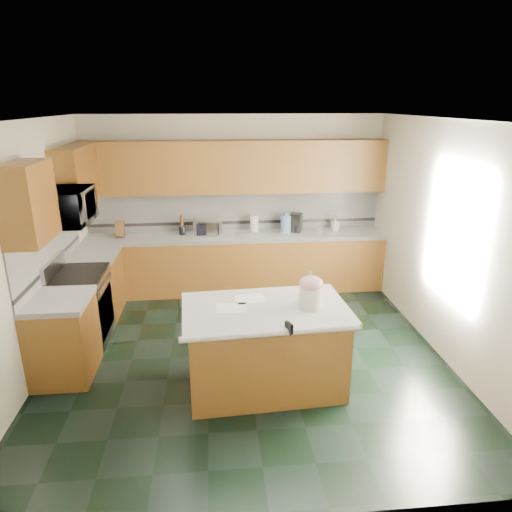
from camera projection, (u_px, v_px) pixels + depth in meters
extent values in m
plane|color=black|center=(246.00, 354.00, 5.47)|extent=(4.60, 4.60, 0.00)
plane|color=white|center=(245.00, 120.00, 4.60)|extent=(4.60, 4.60, 0.00)
cube|color=beige|center=(235.00, 203.00, 7.22)|extent=(4.60, 0.04, 2.70)
cube|color=beige|center=(273.00, 359.00, 2.85)|extent=(4.60, 0.04, 2.70)
cube|color=beige|center=(27.00, 253.00, 4.83)|extent=(0.04, 4.60, 2.70)
cube|color=beige|center=(446.00, 241.00, 5.24)|extent=(0.04, 4.60, 2.70)
cube|color=#3D2009|center=(237.00, 264.00, 7.22)|extent=(4.60, 0.60, 0.86)
cube|color=white|center=(236.00, 236.00, 7.07)|extent=(4.60, 0.64, 0.06)
cube|color=#3D2009|center=(235.00, 167.00, 6.86)|extent=(4.60, 0.33, 0.78)
cube|color=silver|center=(235.00, 210.00, 7.23)|extent=(4.60, 0.02, 0.63)
cube|color=black|center=(235.00, 222.00, 7.29)|extent=(4.60, 0.01, 0.05)
cube|color=#3D2009|center=(97.00, 286.00, 6.37)|extent=(0.60, 0.82, 0.86)
cube|color=white|center=(93.00, 255.00, 6.22)|extent=(0.64, 0.82, 0.06)
cube|color=#3D2009|center=(63.00, 340.00, 4.93)|extent=(0.60, 0.72, 0.86)
cube|color=white|center=(57.00, 301.00, 4.78)|extent=(0.64, 0.72, 0.06)
cube|color=silver|center=(49.00, 248.00, 5.39)|extent=(0.02, 2.30, 0.63)
cube|color=black|center=(52.00, 263.00, 5.45)|extent=(0.01, 2.30, 0.05)
cube|color=#3D2009|center=(76.00, 176.00, 6.00)|extent=(0.33, 1.09, 0.78)
cube|color=#3D2009|center=(28.00, 203.00, 4.43)|extent=(0.33, 0.72, 0.78)
cube|color=#B7B7BC|center=(82.00, 310.00, 5.62)|extent=(0.60, 0.76, 0.88)
cube|color=black|center=(106.00, 312.00, 5.66)|extent=(0.02, 0.68, 0.55)
cube|color=black|center=(77.00, 275.00, 5.47)|extent=(0.62, 0.78, 0.04)
cylinder|color=#B7B7BC|center=(105.00, 283.00, 5.54)|extent=(0.02, 0.66, 0.02)
cube|color=#B7B7BC|center=(53.00, 266.00, 5.41)|extent=(0.06, 0.76, 0.18)
imported|color=#B7B7BC|center=(68.00, 207.00, 5.21)|extent=(0.50, 0.73, 0.41)
cube|color=#3D2009|center=(265.00, 350.00, 4.72)|extent=(1.60, 0.98, 0.86)
cube|color=white|center=(265.00, 310.00, 4.58)|extent=(1.71, 1.08, 0.06)
cylinder|color=white|center=(272.00, 333.00, 4.11)|extent=(1.66, 0.16, 0.06)
cylinder|color=silver|center=(310.00, 297.00, 4.51)|extent=(0.25, 0.25, 0.23)
ellipsoid|color=#CE97A1|center=(311.00, 283.00, 4.47)|extent=(0.24, 0.24, 0.15)
cylinder|color=tan|center=(311.00, 279.00, 4.45)|extent=(0.08, 0.03, 0.03)
sphere|color=tan|center=(307.00, 279.00, 4.45)|extent=(0.04, 0.04, 0.04)
sphere|color=tan|center=(315.00, 278.00, 4.45)|extent=(0.04, 0.04, 0.04)
imported|color=teal|center=(310.00, 287.00, 4.64)|extent=(0.14, 0.15, 0.33)
cube|color=white|center=(232.00, 308.00, 4.54)|extent=(0.31, 0.23, 0.00)
cube|color=white|center=(251.00, 299.00, 4.76)|extent=(0.34, 0.28, 0.00)
cube|color=black|center=(289.00, 328.00, 4.13)|extent=(0.07, 0.11, 0.10)
cylinder|color=black|center=(290.00, 333.00, 4.08)|extent=(0.02, 0.07, 0.02)
cube|color=#472814|center=(120.00, 229.00, 6.91)|extent=(0.15, 0.19, 0.26)
cylinder|color=black|center=(182.00, 230.00, 7.04)|extent=(0.10, 0.10, 0.13)
cylinder|color=#472814|center=(182.00, 221.00, 6.99)|extent=(0.06, 0.06, 0.19)
cube|color=#B7B7BC|center=(208.00, 227.00, 7.03)|extent=(0.44, 0.36, 0.22)
cube|color=black|center=(208.00, 230.00, 6.92)|extent=(0.34, 0.01, 0.18)
cylinder|color=white|center=(254.00, 224.00, 7.14)|extent=(0.12, 0.12, 0.27)
cylinder|color=#B7B7BC|center=(254.00, 232.00, 7.18)|extent=(0.18, 0.18, 0.01)
cylinder|color=#6A98D6|center=(286.00, 224.00, 7.14)|extent=(0.17, 0.17, 0.27)
cylinder|color=#6A98D6|center=(286.00, 214.00, 7.09)|extent=(0.08, 0.08, 0.04)
cube|color=black|center=(296.00, 223.00, 7.17)|extent=(0.23, 0.24, 0.29)
cylinder|color=black|center=(296.00, 229.00, 7.16)|extent=(0.12, 0.12, 0.12)
imported|color=white|center=(335.00, 224.00, 7.21)|extent=(0.11, 0.11, 0.22)
cylinder|color=red|center=(336.00, 217.00, 7.17)|extent=(0.02, 0.02, 0.03)
cube|color=white|center=(454.00, 233.00, 5.01)|extent=(0.02, 1.40, 1.10)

